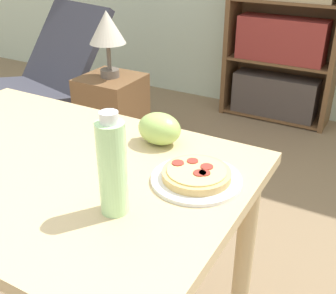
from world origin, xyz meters
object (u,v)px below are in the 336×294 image
Objects in this scene: bookshelf at (283,37)px; side_table at (113,120)px; lounge_chair_near at (50,96)px; table_lamp at (107,30)px; grape_bunch at (160,129)px; pizza_on_plate at (196,176)px; drink_bottle at (112,167)px.

bookshelf reaches higher than side_table.
table_lamp is at bearing 5.08° from lounge_chair_near.
grape_bunch reaches higher than side_table.
bookshelf is 1.38m from table_lamp.
side_table is (-1.09, 1.09, -0.50)m from pizza_on_plate.
table_lamp reaches higher than side_table.
drink_bottle is 0.27× the size of lounge_chair_near.
grape_bunch is 1.41m from side_table.
grape_bunch is at bearing 103.69° from drink_bottle.
grape_bunch is 0.16× the size of lounge_chair_near.
grape_bunch is 0.36m from drink_bottle.
pizza_on_plate is at bearing -79.93° from bookshelf.
lounge_chair_near is at bearing 139.01° from drink_bottle.
lounge_chair_near is at bearing -140.56° from bookshelf.
bookshelf is (-0.40, 2.27, -0.14)m from pizza_on_plate.
pizza_on_plate is at bearing 62.39° from drink_bottle.
bookshelf is at bearing 59.89° from side_table.
pizza_on_plate is 1.54m from table_lamp.
drink_bottle is 2.51m from bookshelf.
lounge_chair_near is (-1.61, 1.40, -0.59)m from drink_bottle.
grape_bunch is 1.31m from table_lamp.
table_lamp is (-1.09, 1.09, 0.05)m from pizza_on_plate.
lounge_chair_near is 0.63m from side_table.
lounge_chair_near is 1.61× the size of side_table.
bookshelf is (-0.21, 2.13, -0.18)m from grape_bunch.
drink_bottle is 0.18× the size of bookshelf.
drink_bottle is at bearing -52.75° from table_lamp.
drink_bottle is at bearing -26.41° from lounge_chair_near.
table_lamp is at bearing 135.01° from pizza_on_plate.
side_table is (0.62, -0.10, -0.01)m from lounge_chair_near.
table_lamp is (0.00, 0.00, 0.55)m from side_table.
side_table is 0.55m from table_lamp.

